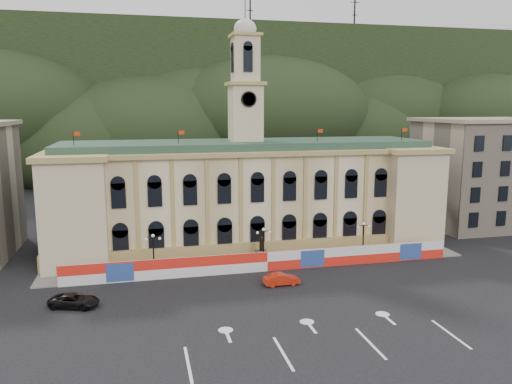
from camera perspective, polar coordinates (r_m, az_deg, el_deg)
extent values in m
plane|color=black|center=(50.63, 5.65, -14.31)|extent=(260.00, 260.00, 0.00)
cube|color=black|center=(174.34, -8.28, 10.14)|extent=(230.00, 70.00, 44.00)
cube|color=#595651|center=(161.92, 5.06, 13.07)|extent=(22.00, 8.00, 14.00)
cube|color=#595651|center=(155.29, -25.83, 10.82)|extent=(16.00, 7.00, 10.00)
cylinder|color=black|center=(165.15, -0.67, 20.03)|extent=(0.50, 0.50, 20.00)
cylinder|color=black|center=(175.96, 11.20, 19.22)|extent=(0.50, 0.50, 20.00)
cube|color=beige|center=(74.52, -1.18, -0.75)|extent=(55.00, 15.00, 14.00)
cube|color=tan|center=(68.47, 0.20, -6.70)|extent=(56.00, 0.80, 2.40)
cube|color=tan|center=(73.53, -1.20, 4.85)|extent=(56.20, 16.20, 0.60)
cube|color=#2D4B38|center=(73.48, -1.20, 5.39)|extent=(53.00, 13.00, 1.20)
cube|color=beige|center=(72.46, -19.51, -1.62)|extent=(8.00, 17.00, 14.00)
cube|color=beige|center=(81.70, 15.32, -0.17)|extent=(8.00, 17.00, 14.00)
cube|color=beige|center=(73.27, -1.21, 8.98)|extent=(4.40, 4.40, 8.00)
cube|color=tan|center=(73.33, -1.23, 12.26)|extent=(5.20, 5.20, 0.50)
cube|color=beige|center=(73.54, -1.23, 14.83)|extent=(3.60, 3.60, 6.50)
cube|color=tan|center=(73.92, -1.25, 17.46)|extent=(4.20, 4.20, 0.40)
cylinder|color=black|center=(71.02, -0.83, 10.57)|extent=(2.20, 0.20, 2.20)
ellipsoid|color=beige|center=(74.05, -1.25, 18.15)|extent=(3.20, 3.20, 2.72)
cylinder|color=black|center=(74.58, -1.26, 20.58)|extent=(0.12, 0.12, 5.00)
cube|color=#BBA890|center=(95.36, 24.59, 1.89)|extent=(20.00, 16.00, 18.00)
cube|color=gray|center=(94.68, 24.99, 7.47)|extent=(21.00, 17.00, 0.60)
cube|color=red|center=(63.63, 1.29, -7.95)|extent=(50.00, 0.25, 2.50)
cube|color=#2B4691|center=(61.73, -15.28, -8.87)|extent=(3.20, 0.05, 2.20)
cube|color=#2B4691|center=(65.19, 6.48, -7.57)|extent=(3.20, 0.05, 2.20)
cube|color=#2B4691|center=(70.98, 17.27, -6.51)|extent=(3.20, 0.05, 2.20)
cube|color=slate|center=(66.52, 0.69, -8.21)|extent=(56.00, 5.50, 0.16)
cube|color=#595651|center=(66.51, 0.64, -7.47)|extent=(1.40, 1.40, 1.80)
cylinder|color=black|center=(66.02, 0.65, -6.06)|extent=(0.60, 0.60, 1.60)
sphere|color=black|center=(65.78, 0.65, -5.31)|extent=(0.44, 0.44, 0.44)
cylinder|color=black|center=(64.05, -11.55, -9.07)|extent=(0.44, 0.44, 0.30)
cylinder|color=black|center=(63.37, -11.62, -7.14)|extent=(0.18, 0.18, 4.80)
cube|color=black|center=(62.75, -11.69, -5.13)|extent=(1.60, 0.08, 0.08)
sphere|color=silver|center=(62.77, -12.42, -5.29)|extent=(0.36, 0.36, 0.36)
sphere|color=silver|center=(62.80, -10.96, -5.23)|extent=(0.36, 0.36, 0.36)
sphere|color=silver|center=(62.68, -11.70, -4.91)|extent=(0.40, 0.40, 0.40)
cylinder|color=black|center=(65.81, 0.85, -8.35)|extent=(0.44, 0.44, 0.30)
cylinder|color=black|center=(65.15, 0.86, -6.47)|extent=(0.18, 0.18, 4.80)
cube|color=black|center=(64.54, 0.86, -4.50)|extent=(1.60, 0.08, 0.08)
sphere|color=silver|center=(64.39, 0.17, -4.67)|extent=(0.36, 0.36, 0.36)
sphere|color=silver|center=(64.77, 1.55, -4.59)|extent=(0.36, 0.36, 0.36)
sphere|color=silver|center=(64.48, 0.86, -4.29)|extent=(0.40, 0.40, 0.40)
cylinder|color=black|center=(70.37, 12.08, -7.36)|extent=(0.44, 0.44, 0.30)
cylinder|color=black|center=(69.74, 12.14, -5.59)|extent=(0.18, 0.18, 4.80)
cube|color=black|center=(69.18, 12.21, -3.75)|extent=(1.60, 0.08, 0.08)
sphere|color=silver|center=(68.88, 11.60, -3.92)|extent=(0.36, 0.36, 0.36)
sphere|color=silver|center=(69.55, 12.80, -3.83)|extent=(0.36, 0.36, 0.36)
sphere|color=silver|center=(69.12, 12.22, -3.55)|extent=(0.40, 0.40, 0.40)
imported|color=red|center=(59.16, 2.93, -9.91)|extent=(1.82, 4.37, 1.40)
imported|color=black|center=(56.25, -20.05, -11.58)|extent=(5.31, 6.46, 1.42)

